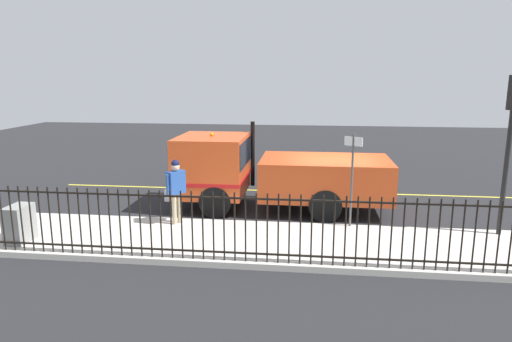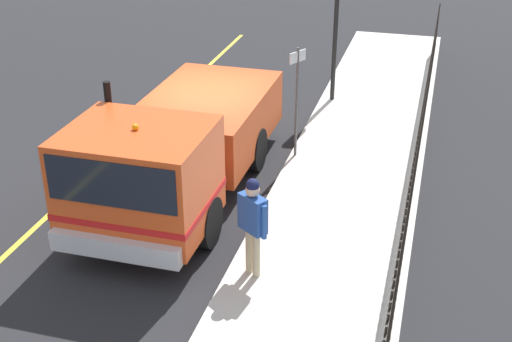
{
  "view_description": "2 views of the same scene",
  "coord_description": "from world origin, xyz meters",
  "px_view_note": "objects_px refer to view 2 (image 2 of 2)",
  "views": [
    {
      "loc": [
        14.12,
        -0.8,
        4.18
      ],
      "look_at": [
        0.4,
        -2.43,
        1.27
      ],
      "focal_mm": 31.96,
      "sensor_mm": 36.0,
      "label": 1
    },
    {
      "loc": [
        5.0,
        -13.74,
        6.97
      ],
      "look_at": [
        1.86,
        -2.37,
        1.03
      ],
      "focal_mm": 48.75,
      "sensor_mm": 36.0,
      "label": 2
    }
  ],
  "objects_px": {
    "work_truck": "(174,148)",
    "street_sign": "(297,90)",
    "worker_standing": "(253,217)",
    "traffic_cone": "(107,149)"
  },
  "relations": [
    {
      "from": "work_truck",
      "to": "worker_standing",
      "type": "xyz_separation_m",
      "value": [
        2.21,
        -2.14,
        -0.02
      ]
    },
    {
      "from": "work_truck",
      "to": "street_sign",
      "type": "relative_size",
      "value": 2.68
    },
    {
      "from": "work_truck",
      "to": "traffic_cone",
      "type": "relative_size",
      "value": 9.14
    },
    {
      "from": "traffic_cone",
      "to": "street_sign",
      "type": "height_order",
      "value": "street_sign"
    },
    {
      "from": "work_truck",
      "to": "street_sign",
      "type": "xyz_separation_m",
      "value": [
        1.88,
        2.61,
        0.45
      ]
    },
    {
      "from": "worker_standing",
      "to": "street_sign",
      "type": "distance_m",
      "value": 4.78
    },
    {
      "from": "worker_standing",
      "to": "traffic_cone",
      "type": "relative_size",
      "value": 2.42
    },
    {
      "from": "traffic_cone",
      "to": "street_sign",
      "type": "bearing_deg",
      "value": 17.85
    },
    {
      "from": "worker_standing",
      "to": "traffic_cone",
      "type": "distance_m",
      "value": 5.64
    },
    {
      "from": "traffic_cone",
      "to": "street_sign",
      "type": "relative_size",
      "value": 0.29
    }
  ]
}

